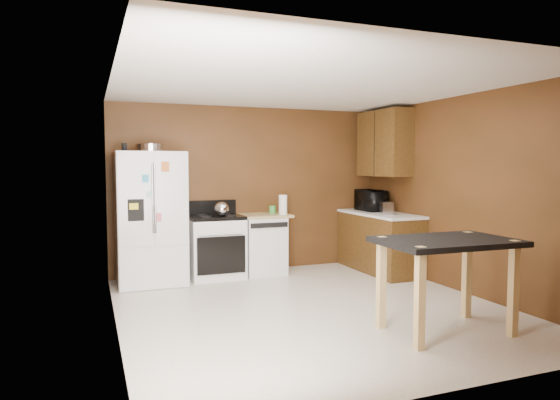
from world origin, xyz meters
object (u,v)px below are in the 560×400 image
refrigerator (151,218)px  microwave (371,201)px  dishwasher (262,243)px  pen_cup (124,147)px  kettle (222,209)px  toaster (387,208)px  green_canister (273,209)px  paper_towel (283,205)px  island (446,253)px  gas_range (216,246)px  roasting_pan (151,148)px

refrigerator → microwave: bearing=-2.0°
refrigerator → dishwasher: (1.63, 0.09, -0.45)m
pen_cup → dishwasher: pen_cup is taller
kettle → refrigerator: (-0.96, 0.10, -0.10)m
toaster → pen_cup: bearing=-168.7°
green_canister → toaster: size_ratio=0.46×
microwave → dishwasher: bearing=82.5°
paper_towel → microwave: (1.47, -0.05, 0.02)m
kettle → dishwasher: bearing=15.9°
refrigerator → paper_towel: bearing=-1.9°
dishwasher → island: bearing=-75.8°
dishwasher → kettle: bearing=-164.1°
pen_cup → kettle: 1.55m
kettle → refrigerator: refrigerator is taller
pen_cup → microwave: size_ratio=0.20×
island → gas_range: bearing=115.9°
kettle → island: kettle is taller
gas_range → island: bearing=-64.1°
green_canister → toaster: (1.46, -0.86, 0.04)m
toaster → kettle: bearing=-173.3°
paper_towel → dishwasher: 0.66m
pen_cup → green_canister: 2.34m
gas_range → dishwasher: size_ratio=1.24×
pen_cup → paper_towel: (2.23, 0.01, -0.82)m
roasting_pan → toaster: size_ratio=1.61×
paper_towel → toaster: 1.52m
roasting_pan → toaster: roasting_pan is taller
toaster → refrigerator: size_ratio=0.14×
kettle → refrigerator: size_ratio=0.11×
refrigerator → dishwasher: size_ratio=2.02×
green_canister → pen_cup: bearing=-174.0°
microwave → island: (-0.96, -2.94, -0.27)m
kettle → dishwasher: size_ratio=0.23×
paper_towel → toaster: (1.38, -0.64, -0.04)m
green_canister → gas_range: (-0.91, -0.09, -0.49)m
pen_cup → gas_range: pen_cup is taller
paper_towel → toaster: bearing=-25.0°
island → roasting_pan: bearing=127.7°
microwave → refrigerator: refrigerator is taller
kettle → microwave: size_ratio=0.38×
paper_towel → island: size_ratio=0.22×
toaster → paper_towel: bearing=176.2°
pen_cup → island: pen_cup is taller
kettle → pen_cup: bearing=178.5°
green_canister → microwave: 1.59m
pen_cup → green_canister: (2.15, 0.22, -0.91)m
paper_towel → green_canister: paper_towel is taller
green_canister → refrigerator: 1.83m
roasting_pan → pen_cup: bearing=-162.0°
roasting_pan → kettle: bearing=-9.0°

